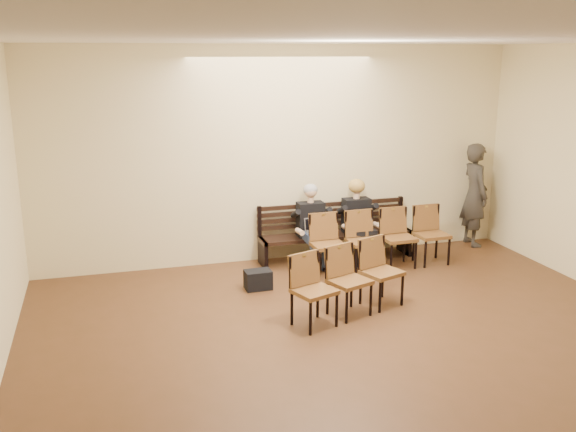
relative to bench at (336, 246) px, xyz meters
name	(u,v)px	position (x,y,z in m)	size (l,w,h in m)	color
ground	(423,411)	(-0.85, -4.65, -0.23)	(10.00, 10.00, 0.00)	#54321D
room_walls	(398,140)	(-0.85, -3.86, 2.31)	(8.02, 10.01, 3.51)	beige
bench	(336,246)	(0.00, 0.00, 0.00)	(2.60, 0.90, 0.45)	black
seated_man	(312,226)	(-0.46, -0.12, 0.41)	(0.53, 0.74, 1.28)	black
seated_woman	(358,223)	(0.34, -0.12, 0.41)	(0.55, 0.75, 1.27)	black
laptop	(316,234)	(-0.46, -0.32, 0.34)	(0.31, 0.24, 0.22)	silver
water_bottle	(370,231)	(0.43, -0.42, 0.34)	(0.07, 0.07, 0.23)	silver
bag	(258,280)	(-1.58, -0.98, -0.08)	(0.38, 0.26, 0.28)	black
passerby	(475,187)	(2.65, 0.10, 0.83)	(0.77, 0.51, 2.11)	#332F29
chair_row_front	(381,240)	(0.52, -0.65, 0.25)	(2.31, 0.52, 0.95)	brown
chair_row_back	(350,282)	(-0.66, -2.25, 0.24)	(1.67, 0.51, 0.93)	brown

